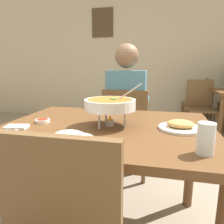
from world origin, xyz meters
name	(u,v)px	position (x,y,z in m)	size (l,w,h in m)	color
cafe_rear_partition	(146,47)	(0.00, 3.25, 1.50)	(10.00, 0.10, 3.00)	beige
picture_frame_hung	(102,23)	(-0.89, 3.19, 1.99)	(0.44, 0.03, 0.56)	#4C3823
dining_table_main	(107,142)	(0.00, 0.00, 0.65)	(1.25, 0.97, 0.76)	brown
chair_diner_main	(126,128)	(0.00, 0.77, 0.51)	(0.44, 0.44, 0.90)	brown
diner_main	(127,104)	(0.00, 0.80, 0.75)	(0.40, 0.45, 1.31)	#2D2D38
curry_bowl	(110,105)	(0.02, -0.01, 0.89)	(0.33, 0.30, 0.26)	silver
rice_plate	(69,138)	(-0.10, -0.33, 0.78)	(0.24, 0.24, 0.06)	white
appetizer_plate	(180,126)	(0.43, 0.01, 0.78)	(0.24, 0.24, 0.06)	white
sauce_dish	(43,121)	(-0.41, -0.03, 0.77)	(0.09, 0.09, 0.02)	white
napkin_folded	(16,127)	(-0.49, -0.18, 0.76)	(0.12, 0.08, 0.02)	white
fork_utensil	(7,130)	(-0.51, -0.23, 0.76)	(0.01, 0.17, 0.01)	silver
spoon_utensil	(15,131)	(-0.46, -0.23, 0.76)	(0.01, 0.17, 0.01)	silver
drink_glass	(206,140)	(0.49, -0.33, 0.81)	(0.07, 0.07, 0.13)	silver
chair_bg_corner	(199,100)	(1.02, 2.81, 0.51)	(0.48, 0.48, 0.90)	brown
chair_bg_window	(200,104)	(0.97, 2.42, 0.51)	(0.47, 0.47, 0.90)	brown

